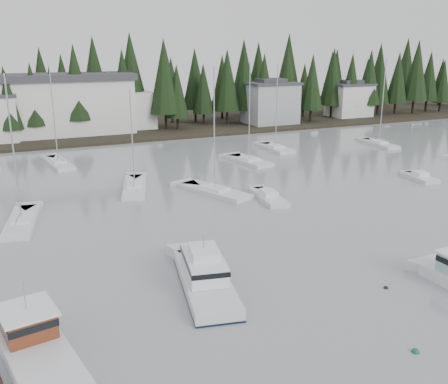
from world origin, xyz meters
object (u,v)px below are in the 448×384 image
Objects in this scene: sailboat_3 at (379,145)px; sailboat_9 at (58,164)px; sailboat_10 at (215,192)px; runabout_2 at (420,178)px; harbor_inn at (76,104)px; sailboat_6 at (135,188)px; cabin_cruiser_center at (205,278)px; sailboat_1 at (249,162)px; sailboat_7 at (275,149)px; house_east_b at (349,99)px; lobster_boat_brown at (35,352)px; runabout_1 at (269,198)px; sailboat_0 at (22,223)px; house_east_a at (270,102)px.

sailboat_3 is 1.04× the size of sailboat_9.
runabout_2 is (25.99, -5.07, 0.05)m from sailboat_10.
sailboat_6 is at bearing -89.57° from harbor_inn.
sailboat_1 is (20.46, 33.33, -0.56)m from cabin_cruiser_center.
sailboat_7 is 0.98× the size of sailboat_10.
sailboat_10 is (9.76, 20.96, -0.57)m from cabin_cruiser_center.
house_east_b is 0.79× the size of sailboat_6.
runabout_2 is at bearing -56.32° from harbor_inn.
sailboat_9 is 26.52m from sailboat_10.
cabin_cruiser_center is at bearing 121.82° from runabout_2.
harbor_inn is 2.44× the size of sailboat_6.
sailboat_3 is (58.10, 40.10, -0.43)m from lobster_boat_brown.
sailboat_6 is at bearing -165.15° from sailboat_9.
sailboat_3 is 37.88m from runabout_1.
sailboat_7 reaches higher than cabin_cruiser_center.
runabout_2 is at bearing -122.75° from sailboat_10.
house_east_b is at bearing -41.51° from sailboat_6.
sailboat_6 is at bearing -33.53° from lobster_boat_brown.
sailboat_0 is 0.99× the size of sailboat_10.
sailboat_1 reaches higher than house_east_b.
lobster_boat_brown is (-13.06, -71.34, -5.25)m from harbor_inn.
house_east_b is 0.98× the size of lobster_boat_brown.
sailboat_6 is 0.83× the size of sailboat_10.
harbor_inn is at bearing -4.18° from sailboat_0.
runabout_2 is at bearing -76.96° from lobster_boat_brown.
sailboat_9 is (6.66, 47.28, -0.44)m from lobster_boat_brown.
runabout_1 is at bearing 151.46° from sailboat_1.
sailboat_10 is 6.43m from runabout_1.
sailboat_9 is 2.65× the size of runabout_2.
sailboat_10 reaches higher than sailboat_7.
sailboat_10 reaches higher than lobster_boat_brown.
sailboat_6 is 0.85× the size of sailboat_9.
sailboat_3 is at bearing -89.60° from sailboat_10.
sailboat_7 is at bearing -24.20° from cabin_cruiser_center.
cabin_cruiser_center is 21.66m from runabout_1.
sailboat_10 is at bearing 117.54° from sailboat_3.
sailboat_9 is at bearing 17.89° from cabin_cruiser_center.
harbor_inn is 1.98× the size of sailboat_3.
sailboat_9 is at bearing 63.99° from runabout_2.
harbor_inn reaches higher than house_east_b.
sailboat_3 is (45.04, -31.23, -5.68)m from harbor_inn.
house_east_b is at bearing -2.20° from harbor_inn.
cabin_cruiser_center is at bearing -133.97° from house_east_b.
harbor_inn is 67.39m from cabin_cruiser_center.
house_east_a is 1.97× the size of runabout_2.
lobster_boat_brown is 0.66× the size of sailboat_1.
house_east_a is at bearing -174.81° from house_east_b.
sailboat_1 is 26.29m from sailboat_3.
sailboat_0 is 2.69× the size of runabout_2.
sailboat_6 is (0.30, -40.69, -5.71)m from harbor_inn.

